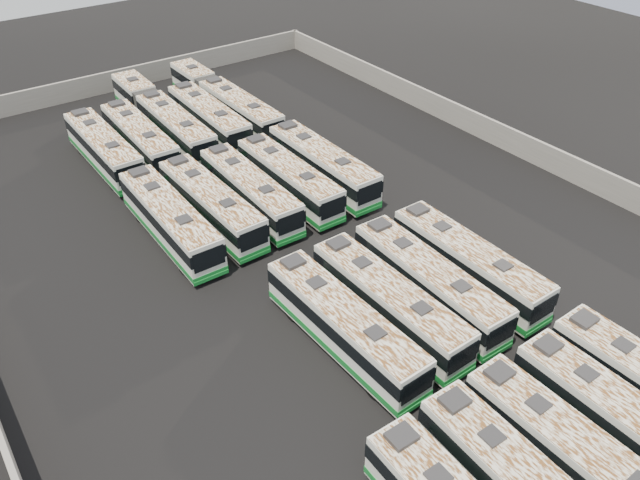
{
  "coord_description": "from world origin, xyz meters",
  "views": [
    {
      "loc": [
        -20.86,
        -28.64,
        26.33
      ],
      "look_at": [
        -0.77,
        -0.89,
        1.6
      ],
      "focal_mm": 35.0,
      "sensor_mm": 36.0,
      "label": 1
    }
  ],
  "objects_px": {
    "bus_back_left": "(140,139)",
    "bus_back_far_right": "(224,100)",
    "bus_midback_far_right": "(322,165)",
    "bus_front_right": "(625,426)",
    "bus_midback_center": "(250,191)",
    "bus_back_center": "(162,116)",
    "bus_midfront_right": "(428,282)",
    "bus_midback_right": "(289,179)",
    "bus_front_center": "(579,461)",
    "bus_midfront_center": "(389,303)",
    "bus_midfront_far_right": "(468,263)",
    "bus_midback_far_left": "(170,220)",
    "bus_back_far_left": "(104,149)",
    "bus_back_right": "(209,118)",
    "bus_midback_left": "(211,204)",
    "bus_midfront_left": "(344,326)"
  },
  "relations": [
    {
      "from": "bus_midfront_center",
      "to": "bus_back_center",
      "type": "xyz_separation_m",
      "value": [
        0.03,
        32.21,
        0.02
      ]
    },
    {
      "from": "bus_midfront_left",
      "to": "bus_back_left",
      "type": "bearing_deg",
      "value": 89.09
    },
    {
      "from": "bus_back_left",
      "to": "bus_midback_right",
      "type": "bearing_deg",
      "value": -61.97
    },
    {
      "from": "bus_midback_far_left",
      "to": "bus_front_right",
      "type": "bearing_deg",
      "value": -70.16
    },
    {
      "from": "bus_midfront_far_right",
      "to": "bus_back_right",
      "type": "relative_size",
      "value": 0.97
    },
    {
      "from": "bus_midback_left",
      "to": "bus_back_right",
      "type": "bearing_deg",
      "value": 61.92
    },
    {
      "from": "bus_midfront_left",
      "to": "bus_midfront_center",
      "type": "xyz_separation_m",
      "value": [
        3.35,
        -0.02,
        -0.02
      ]
    },
    {
      "from": "bus_midfront_center",
      "to": "bus_midfront_far_right",
      "type": "bearing_deg",
      "value": -1.42
    },
    {
      "from": "bus_midfront_far_right",
      "to": "bus_midback_far_left",
      "type": "height_order",
      "value": "bus_midback_far_left"
    },
    {
      "from": "bus_front_center",
      "to": "bus_midfront_right",
      "type": "distance_m",
      "value": 13.64
    },
    {
      "from": "bus_midfront_left",
      "to": "bus_back_far_right",
      "type": "height_order",
      "value": "bus_midfront_left"
    },
    {
      "from": "bus_midfront_far_right",
      "to": "bus_back_right",
      "type": "height_order",
      "value": "bus_back_right"
    },
    {
      "from": "bus_midback_center",
      "to": "bus_midback_far_right",
      "type": "bearing_deg",
      "value": 0.89
    },
    {
      "from": "bus_midfront_far_right",
      "to": "bus_back_right",
      "type": "bearing_deg",
      "value": 96.58
    },
    {
      "from": "bus_midback_far_right",
      "to": "bus_back_center",
      "type": "xyz_separation_m",
      "value": [
        -6.62,
        16.39,
        -0.02
      ]
    },
    {
      "from": "bus_midfront_far_right",
      "to": "bus_midfront_center",
      "type": "bearing_deg",
      "value": 179.42
    },
    {
      "from": "bus_midfront_far_right",
      "to": "bus_midback_far_left",
      "type": "distance_m",
      "value": 20.71
    },
    {
      "from": "bus_back_right",
      "to": "bus_midback_right",
      "type": "bearing_deg",
      "value": -89.13
    },
    {
      "from": "bus_front_right",
      "to": "bus_midfront_right",
      "type": "bearing_deg",
      "value": 90.38
    },
    {
      "from": "bus_midback_far_right",
      "to": "bus_back_left",
      "type": "distance_m",
      "value": 16.54
    },
    {
      "from": "bus_midfront_right",
      "to": "bus_midfront_far_right",
      "type": "xyz_separation_m",
      "value": [
        3.42,
        -0.1,
        -0.01
      ]
    },
    {
      "from": "bus_midfront_left",
      "to": "bus_midback_far_right",
      "type": "xyz_separation_m",
      "value": [
        10.01,
        15.8,
        0.03
      ]
    },
    {
      "from": "bus_midback_left",
      "to": "bus_back_far_left",
      "type": "relative_size",
      "value": 0.99
    },
    {
      "from": "bus_midfront_right",
      "to": "bus_back_far_left",
      "type": "bearing_deg",
      "value": 110.39
    },
    {
      "from": "bus_midback_left",
      "to": "bus_back_center",
      "type": "bearing_deg",
      "value": 77.03
    },
    {
      "from": "bus_midback_right",
      "to": "bus_back_right",
      "type": "xyz_separation_m",
      "value": [
        0.05,
        13.43,
        0.07
      ]
    },
    {
      "from": "bus_midback_far_right",
      "to": "bus_front_right",
      "type": "bearing_deg",
      "value": -96.21
    },
    {
      "from": "bus_midfront_left",
      "to": "bus_back_right",
      "type": "relative_size",
      "value": 0.98
    },
    {
      "from": "bus_back_right",
      "to": "bus_back_far_right",
      "type": "relative_size",
      "value": 0.66
    },
    {
      "from": "bus_front_center",
      "to": "bus_front_right",
      "type": "bearing_deg",
      "value": -2.8
    },
    {
      "from": "bus_back_left",
      "to": "bus_back_far_right",
      "type": "height_order",
      "value": "bus_back_left"
    },
    {
      "from": "bus_front_right",
      "to": "bus_midfront_far_right",
      "type": "distance_m",
      "value": 13.65
    },
    {
      "from": "bus_midfront_center",
      "to": "bus_midfront_far_right",
      "type": "distance_m",
      "value": 6.67
    },
    {
      "from": "bus_midback_right",
      "to": "bus_back_far_right",
      "type": "height_order",
      "value": "bus_back_far_right"
    },
    {
      "from": "bus_back_right",
      "to": "bus_midback_center",
      "type": "bearing_deg",
      "value": -103.61
    },
    {
      "from": "bus_midback_center",
      "to": "bus_back_left",
      "type": "relative_size",
      "value": 0.98
    },
    {
      "from": "bus_back_right",
      "to": "bus_midback_left",
      "type": "bearing_deg",
      "value": -115.93
    },
    {
      "from": "bus_midfront_far_right",
      "to": "bus_midback_left",
      "type": "relative_size",
      "value": 0.99
    },
    {
      "from": "bus_back_left",
      "to": "bus_back_far_right",
      "type": "relative_size",
      "value": 0.65
    },
    {
      "from": "bus_midback_center",
      "to": "bus_back_center",
      "type": "bearing_deg",
      "value": 90.5
    },
    {
      "from": "bus_back_center",
      "to": "bus_front_right",
      "type": "bearing_deg",
      "value": -84.82
    },
    {
      "from": "bus_midfront_right",
      "to": "bus_midback_right",
      "type": "height_order",
      "value": "bus_midfront_right"
    },
    {
      "from": "bus_midfront_right",
      "to": "bus_midback_far_left",
      "type": "height_order",
      "value": "bus_midback_far_left"
    },
    {
      "from": "bus_midfront_left",
      "to": "bus_midfront_far_right",
      "type": "height_order",
      "value": "bus_midfront_left"
    },
    {
      "from": "bus_midback_far_left",
      "to": "bus_back_far_right",
      "type": "height_order",
      "value": "bus_midback_far_left"
    },
    {
      "from": "bus_midfront_right",
      "to": "bus_midfront_far_right",
      "type": "distance_m",
      "value": 3.42
    },
    {
      "from": "bus_front_right",
      "to": "bus_midback_center",
      "type": "distance_m",
      "value": 29.36
    },
    {
      "from": "bus_front_center",
      "to": "bus_front_right",
      "type": "relative_size",
      "value": 1.02
    },
    {
      "from": "bus_midback_far_right",
      "to": "bus_back_far_right",
      "type": "height_order",
      "value": "bus_midback_far_right"
    },
    {
      "from": "bus_front_right",
      "to": "bus_midback_far_left",
      "type": "height_order",
      "value": "bus_midback_far_left"
    }
  ]
}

